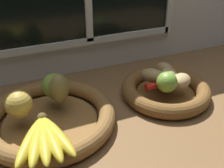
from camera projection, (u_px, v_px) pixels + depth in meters
The scene contains 13 objects.
ground_plane at pixel (121, 115), 80.15cm from camera, with size 140.00×90.00×3.00cm, color brown.
fruit_bowl_left at pixel (50, 117), 73.30cm from camera, with size 35.99×35.99×4.58cm.
fruit_bowl_right at pixel (165, 90), 85.37cm from camera, with size 28.07×28.07×4.58cm.
apple_golden_left at pixel (19, 104), 68.29cm from camera, with size 7.12×7.12×7.12cm, color gold.
apple_green_back at pixel (54, 86), 76.06cm from camera, with size 7.15×7.15×7.15cm, color #7AA338.
pear_brown at pixel (59, 88), 73.49cm from camera, with size 5.81×5.25×8.53cm, color olive.
banana_bunch_front at pixel (44, 138), 60.39cm from camera, with size 14.45×17.78×2.96cm.
potato_oblong at pixel (153, 76), 83.99cm from camera, with size 7.95×4.90×4.41cm, color #A38451.
potato_small at pixel (181, 81), 81.65cm from camera, with size 6.99×5.42×4.09cm, color tan.
potato_back at pixel (165, 70), 86.87cm from camera, with size 7.11×4.55×4.78cm, color #A38451.
potato_large at pixel (167, 77), 82.91cm from camera, with size 8.17×5.52×4.75cm, color tan.
lime_near at pixel (167, 82), 78.79cm from camera, with size 6.18×6.18×6.18cm, color #7AAD3D.
chili_pepper at pixel (165, 83), 82.13cm from camera, with size 2.26×2.26×13.47cm, color red.
Camera 1 is at (-26.95, -58.36, 47.34)cm, focal length 43.14 mm.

